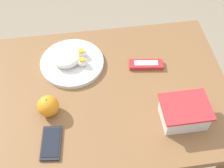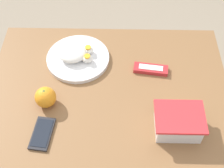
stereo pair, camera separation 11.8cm
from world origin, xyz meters
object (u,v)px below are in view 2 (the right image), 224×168
orange_fruit (46,97)px  candy_bar (151,69)px  rice_plate (77,57)px  cell_phone (42,133)px  food_container (178,123)px

orange_fruit → candy_bar: (-0.40, -0.17, -0.03)m
rice_plate → cell_phone: bearing=75.5°
orange_fruit → rice_plate: bearing=-112.9°
candy_bar → rice_plate: bearing=-9.9°
rice_plate → cell_phone: size_ratio=1.92×
food_container → orange_fruit: food_container is taller
orange_fruit → cell_phone: size_ratio=0.58×
orange_fruit → cell_phone: (-0.00, 0.13, -0.03)m
rice_plate → candy_bar: (-0.30, 0.05, -0.01)m
orange_fruit → rice_plate: 0.24m
food_container → orange_fruit: bearing=-11.7°
food_container → candy_bar: bearing=-73.9°
food_container → candy_bar: food_container is taller
food_container → rice_plate: size_ratio=0.65×
candy_bar → cell_phone: size_ratio=1.06×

